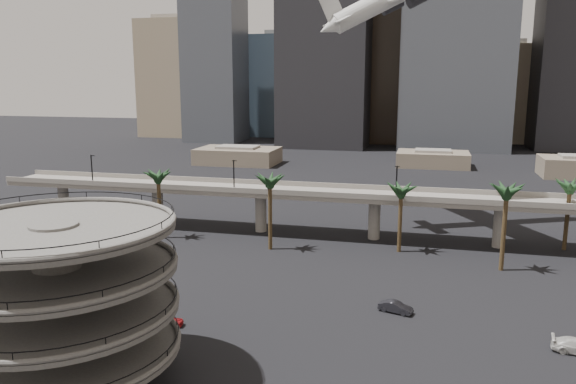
% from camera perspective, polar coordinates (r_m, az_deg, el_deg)
% --- Properties ---
extents(ground, '(700.00, 700.00, 0.00)m').
position_cam_1_polar(ground, '(58.84, -8.16, -18.53)').
color(ground, black).
rests_on(ground, ground).
extents(parking_ramp, '(22.20, 22.20, 17.35)m').
position_cam_1_polar(parking_ramp, '(57.54, -22.25, -9.20)').
color(parking_ramp, '#524E4C').
rests_on(parking_ramp, ground).
extents(overpass, '(130.00, 9.30, 14.70)m').
position_cam_1_polar(overpass, '(106.25, 2.90, -0.55)').
color(overpass, gray).
rests_on(overpass, ground).
extents(palm_trees, '(76.40, 18.40, 14.00)m').
position_cam_1_polar(palm_trees, '(96.28, 8.79, 0.49)').
color(palm_trees, '#4D3B21').
rests_on(palm_trees, ground).
extents(low_buildings, '(135.00, 27.50, 6.80)m').
position_cam_1_polar(low_buildings, '(191.62, 9.98, 3.26)').
color(low_buildings, '#695C4E').
rests_on(low_buildings, ground).
extents(skyline, '(269.00, 86.00, 131.73)m').
position_cam_1_polar(skyline, '(264.87, 13.39, 15.15)').
color(skyline, gray).
rests_on(skyline, ground).
extents(car_a, '(4.25, 2.34, 1.37)m').
position_cam_1_polar(car_a, '(70.89, -12.23, -12.65)').
color(car_a, '#AD181E').
rests_on(car_a, ground).
extents(car_b, '(4.60, 2.69, 1.43)m').
position_cam_1_polar(car_b, '(74.30, 10.88, -11.41)').
color(car_b, black).
rests_on(car_b, ground).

